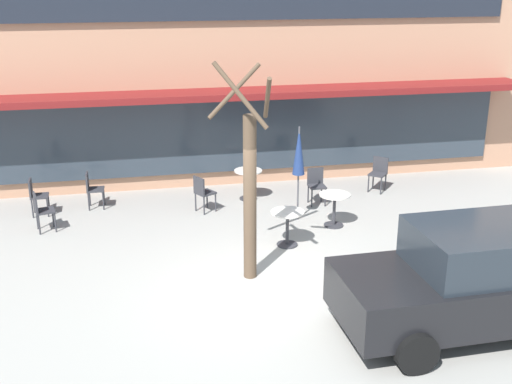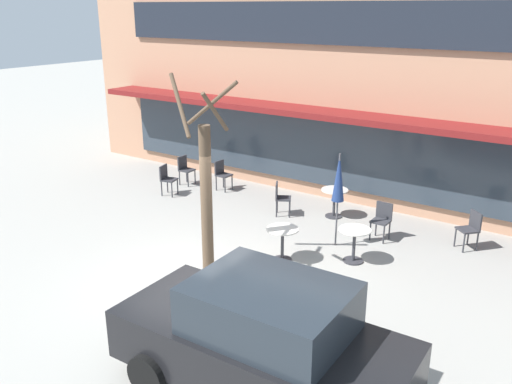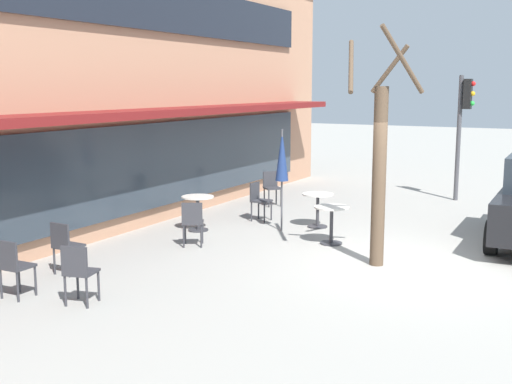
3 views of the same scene
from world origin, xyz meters
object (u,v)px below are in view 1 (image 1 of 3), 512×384
object	(u,v)px
cafe_table_by_tree	(248,180)
patio_umbrella_green_folded	(299,152)
cafe_table_near_wall	(334,204)
parked_sedan	(472,280)
cafe_table_streetside	(287,222)
cafe_chair_4	(203,191)
cafe_chair_2	(41,209)
cafe_chair_0	(316,183)
cafe_chair_5	(92,187)
street_tree	(249,187)
cafe_chair_1	(36,194)
cafe_chair_3	(379,171)

from	to	relation	value
cafe_table_by_tree	patio_umbrella_green_folded	size ratio (longest dim) A/B	0.35
cafe_table_near_wall	parked_sedan	xyz separation A→B (m)	(0.73, -4.64, 0.36)
cafe_table_streetside	cafe_chair_4	size ratio (longest dim) A/B	0.85
cafe_chair_2	cafe_chair_4	bearing A→B (deg)	7.58
cafe_chair_0	cafe_chair_5	distance (m)	5.43
cafe_table_near_wall	street_tree	size ratio (longest dim) A/B	0.19
cafe_chair_4	cafe_chair_5	bearing A→B (deg)	162.65
patio_umbrella_green_folded	cafe_chair_1	xyz separation A→B (m)	(-5.93, 1.49, -1.10)
cafe_table_streetside	street_tree	world-z (taller)	street_tree
cafe_chair_2	cafe_chair_3	distance (m)	8.37
cafe_chair_5	cafe_chair_4	bearing A→B (deg)	-17.35
patio_umbrella_green_folded	parked_sedan	bearing A→B (deg)	-74.60
cafe_chair_3	parked_sedan	distance (m)	6.85
cafe_table_by_tree	parked_sedan	distance (m)	7.17
patio_umbrella_green_folded	cafe_chair_0	distance (m)	1.63
cafe_table_near_wall	cafe_chair_0	distance (m)	1.50
cafe_chair_1	cafe_chair_0	bearing A→B (deg)	-4.65
cafe_chair_2	street_tree	bearing A→B (deg)	-37.25
cafe_table_near_wall	cafe_chair_2	size ratio (longest dim) A/B	0.85
cafe_table_streetside	patio_umbrella_green_folded	distance (m)	1.88
cafe_chair_2	patio_umbrella_green_folded	bearing A→B (deg)	-4.35
cafe_table_by_tree	cafe_chair_2	world-z (taller)	cafe_chair_2
cafe_table_by_tree	cafe_chair_0	distance (m)	1.71
cafe_chair_0	cafe_table_near_wall	bearing A→B (deg)	-90.87
patio_umbrella_green_folded	cafe_chair_3	world-z (taller)	patio_umbrella_green_folded
cafe_chair_3	cafe_chair_5	distance (m)	7.25
cafe_table_streetside	parked_sedan	world-z (taller)	parked_sedan
cafe_chair_0	cafe_chair_4	world-z (taller)	same
cafe_table_near_wall	cafe_chair_1	size ratio (longest dim) A/B	0.85
parked_sedan	street_tree	distance (m)	4.08
cafe_chair_5	parked_sedan	world-z (taller)	parked_sedan
patio_umbrella_green_folded	street_tree	distance (m)	3.12
patio_umbrella_green_folded	street_tree	xyz separation A→B (m)	(-1.64, -2.65, 0.15)
cafe_table_near_wall	cafe_chair_1	xyz separation A→B (m)	(-6.63, 2.04, 0.01)
cafe_chair_5	cafe_chair_3	bearing A→B (deg)	-1.26
cafe_chair_2	parked_sedan	world-z (taller)	parked_sedan
cafe_table_streetside	patio_umbrella_green_folded	world-z (taller)	patio_umbrella_green_folded
cafe_table_streetside	cafe_chair_0	size ratio (longest dim) A/B	0.85
cafe_chair_3	cafe_table_by_tree	bearing A→B (deg)	179.29
cafe_chair_0	cafe_chair_3	bearing A→B (deg)	18.01
cafe_chair_3	cafe_chair_4	distance (m)	4.72
cafe_chair_1	cafe_chair_2	distance (m)	1.08
patio_umbrella_green_folded	cafe_chair_4	bearing A→B (deg)	156.28
cafe_chair_2	cafe_chair_4	distance (m)	3.65
cafe_chair_2	street_tree	xyz separation A→B (m)	(4.05, -3.08, 1.25)
cafe_chair_0	cafe_chair_2	distance (m)	6.44
patio_umbrella_green_folded	cafe_chair_3	xyz separation A→B (m)	(2.59, 1.56, -1.10)
cafe_table_by_tree	street_tree	size ratio (longest dim) A/B	0.19
cafe_table_streetside	cafe_chair_5	bearing A→B (deg)	142.56
parked_sedan	patio_umbrella_green_folded	bearing A→B (deg)	105.40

